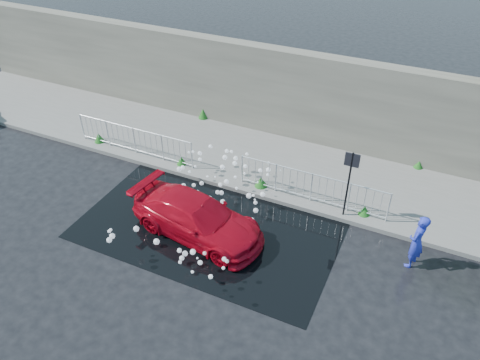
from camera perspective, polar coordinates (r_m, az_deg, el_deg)
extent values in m
plane|color=black|center=(14.52, -7.18, -7.26)|extent=(90.00, 90.00, 0.00)
cube|color=#62615D|center=(17.94, 1.02, 2.83)|extent=(30.00, 4.00, 0.15)
cube|color=#62615D|center=(16.45, -1.84, -0.61)|extent=(30.00, 0.25, 0.16)
cube|color=#545046|center=(18.83, 3.87, 10.81)|extent=(30.00, 0.60, 3.50)
cube|color=black|center=(14.94, -3.56, -5.46)|extent=(8.00, 5.00, 0.01)
cylinder|color=black|center=(14.77, 12.99, -0.85)|extent=(0.06, 0.06, 2.50)
cube|color=black|center=(14.21, 13.52, 2.39)|extent=(0.45, 0.04, 0.45)
cylinder|color=silver|center=(19.71, -18.66, 6.21)|extent=(0.05, 0.05, 1.10)
cylinder|color=silver|center=(16.96, -5.89, 3.00)|extent=(0.05, 0.05, 1.10)
cylinder|color=silver|center=(17.96, -12.96, 6.17)|extent=(5.00, 0.04, 0.04)
cylinder|color=silver|center=(18.44, -12.57, 3.61)|extent=(5.00, 0.04, 0.04)
cylinder|color=silver|center=(16.17, 0.26, 1.38)|extent=(0.05, 0.05, 1.10)
cylinder|color=silver|center=(15.19, 17.67, -3.22)|extent=(0.05, 0.05, 1.10)
cylinder|color=silver|center=(15.18, 8.86, 0.71)|extent=(5.00, 0.04, 0.04)
cylinder|color=silver|center=(15.74, 8.54, -2.11)|extent=(5.00, 0.04, 0.04)
cone|color=#16531A|center=(19.47, -16.82, 4.99)|extent=(0.40, 0.40, 0.39)
cone|color=#16531A|center=(17.44, -7.16, 2.37)|extent=(0.36, 0.36, 0.32)
cone|color=#16531A|center=(16.19, 2.58, -0.20)|extent=(0.44, 0.44, 0.36)
cone|color=#16531A|center=(15.51, 14.93, -3.59)|extent=(0.38, 0.38, 0.32)
cone|color=#16531A|center=(20.43, -4.52, 8.10)|extent=(0.42, 0.42, 0.43)
cone|color=#16531A|center=(18.34, 20.96, 1.80)|extent=(0.34, 0.34, 0.27)
sphere|color=white|center=(15.58, 2.49, 1.18)|extent=(0.14, 0.14, 0.14)
sphere|color=white|center=(16.24, -5.48, 1.65)|extent=(0.09, 0.09, 0.09)
sphere|color=white|center=(15.77, -6.89, -0.67)|extent=(0.16, 0.16, 0.16)
sphere|color=white|center=(15.16, 2.77, -1.75)|extent=(0.17, 0.17, 0.17)
sphere|color=white|center=(15.06, -3.40, -3.90)|extent=(0.12, 0.12, 0.12)
sphere|color=white|center=(14.83, 1.93, -3.72)|extent=(0.16, 0.16, 0.16)
sphere|color=white|center=(14.93, -2.13, -4.29)|extent=(0.09, 0.09, 0.09)
sphere|color=white|center=(16.02, 3.48, 2.11)|extent=(0.10, 0.10, 0.10)
sphere|color=white|center=(15.80, 0.64, 1.69)|extent=(0.14, 0.14, 0.14)
sphere|color=white|center=(15.13, 1.64, -1.89)|extent=(0.10, 0.10, 0.10)
sphere|color=white|center=(15.58, -2.43, -0.58)|extent=(0.15, 0.15, 0.15)
sphere|color=white|center=(15.76, -5.66, -0.63)|extent=(0.14, 0.14, 0.14)
sphere|color=white|center=(16.47, -1.05, 3.49)|extent=(0.12, 0.12, 0.12)
sphere|color=white|center=(15.60, -5.20, -1.44)|extent=(0.12, 0.12, 0.12)
sphere|color=white|center=(15.28, -0.43, -1.01)|extent=(0.10, 0.10, 0.10)
sphere|color=white|center=(16.81, -3.63, 4.11)|extent=(0.14, 0.14, 0.14)
sphere|color=white|center=(15.42, -2.28, -1.57)|extent=(0.16, 0.16, 0.16)
sphere|color=white|center=(16.28, -7.43, 1.32)|extent=(0.18, 0.18, 0.18)
sphere|color=white|center=(15.38, -3.73, -2.24)|extent=(0.17, 0.17, 0.17)
sphere|color=white|center=(15.67, 0.56, 0.81)|extent=(0.08, 0.08, 0.08)
sphere|color=white|center=(14.93, -1.40, -3.71)|extent=(0.10, 0.10, 0.10)
sphere|color=white|center=(15.46, 2.16, -0.27)|extent=(0.07, 0.07, 0.07)
sphere|color=white|center=(16.29, -0.54, 2.66)|extent=(0.16, 0.16, 0.16)
sphere|color=white|center=(16.66, -4.94, 3.26)|extent=(0.16, 0.16, 0.16)
sphere|color=white|center=(15.80, 3.48, 1.26)|extent=(0.17, 0.17, 0.17)
sphere|color=white|center=(16.06, -0.64, 2.05)|extent=(0.16, 0.16, 0.16)
sphere|color=white|center=(14.81, -0.86, -4.95)|extent=(0.14, 0.14, 0.14)
sphere|color=white|center=(15.73, 4.92, 1.16)|extent=(0.07, 0.07, 0.07)
sphere|color=white|center=(14.99, 1.10, -1.92)|extent=(0.18, 0.18, 0.18)
sphere|color=white|center=(15.90, -2.17, 1.59)|extent=(0.17, 0.17, 0.17)
sphere|color=white|center=(16.38, -1.86, 2.78)|extent=(0.18, 0.18, 0.18)
sphere|color=white|center=(14.98, 1.89, -2.78)|extent=(0.13, 0.13, 0.13)
sphere|color=white|center=(16.57, -6.26, 3.37)|extent=(0.09, 0.09, 0.09)
sphere|color=white|center=(16.07, -6.19, 0.99)|extent=(0.10, 0.10, 0.10)
sphere|color=white|center=(15.28, -2.75, -1.50)|extent=(0.14, 0.14, 0.14)
sphere|color=white|center=(16.70, -5.75, 3.45)|extent=(0.10, 0.10, 0.10)
sphere|color=white|center=(14.82, 1.50, -4.83)|extent=(0.12, 0.12, 0.12)
sphere|color=white|center=(15.22, -2.12, -2.65)|extent=(0.16, 0.16, 0.16)
sphere|color=white|center=(15.68, -0.58, 0.37)|extent=(0.10, 0.10, 0.10)
sphere|color=white|center=(16.46, -4.90, 2.51)|extent=(0.14, 0.14, 0.14)
sphere|color=white|center=(16.44, -7.00, 1.53)|extent=(0.16, 0.16, 0.16)
sphere|color=white|center=(15.48, 3.39, 0.64)|extent=(0.11, 0.11, 0.11)
sphere|color=white|center=(15.65, -4.70, -0.40)|extent=(0.15, 0.15, 0.15)
sphere|color=white|center=(16.22, 0.86, 3.18)|extent=(0.12, 0.12, 0.12)
sphere|color=white|center=(15.73, -3.99, 0.42)|extent=(0.08, 0.08, 0.08)
sphere|color=white|center=(16.50, -1.62, 3.56)|extent=(0.15, 0.15, 0.15)
sphere|color=white|center=(14.92, 1.82, -2.42)|extent=(0.07, 0.07, 0.07)
sphere|color=white|center=(15.41, -1.67, -0.20)|extent=(0.16, 0.16, 0.16)
sphere|color=white|center=(15.74, -3.05, 0.39)|extent=(0.07, 0.07, 0.07)
sphere|color=white|center=(13.60, -4.32, -8.90)|extent=(0.12, 0.12, 0.12)
sphere|color=white|center=(13.06, -5.79, -8.76)|extent=(0.15, 0.15, 0.15)
sphere|color=white|center=(14.06, -12.54, -5.82)|extent=(0.17, 0.17, 0.17)
sphere|color=white|center=(12.26, -5.83, -11.08)|extent=(0.08, 0.08, 0.08)
sphere|color=white|center=(12.56, -7.11, -9.43)|extent=(0.14, 0.14, 0.14)
sphere|color=white|center=(12.38, -4.88, -10.00)|extent=(0.13, 0.13, 0.13)
sphere|color=white|center=(13.58, -15.32, -6.60)|extent=(0.17, 0.17, 0.17)
sphere|color=white|center=(12.34, -7.32, -9.91)|extent=(0.10, 0.10, 0.10)
sphere|color=white|center=(13.51, -15.65, -6.03)|extent=(0.10, 0.10, 0.10)
sphere|color=white|center=(12.80, -5.23, -9.47)|extent=(0.06, 0.06, 0.06)
sphere|color=white|center=(13.72, -15.49, -5.87)|extent=(0.09, 0.09, 0.09)
sphere|color=white|center=(11.94, -3.60, -11.68)|extent=(0.12, 0.12, 0.12)
sphere|color=white|center=(12.58, -1.95, -9.61)|extent=(0.13, 0.13, 0.13)
sphere|color=white|center=(13.25, -10.24, -7.28)|extent=(0.09, 0.09, 0.09)
sphere|color=white|center=(13.13, -1.60, -9.86)|extent=(0.12, 0.12, 0.12)
sphere|color=white|center=(13.39, -6.72, -8.90)|extent=(0.16, 0.16, 0.16)
sphere|color=white|center=(13.36, -15.65, -7.06)|extent=(0.16, 0.16, 0.16)
sphere|color=white|center=(13.30, -10.14, -7.42)|extent=(0.18, 0.18, 0.18)
sphere|color=white|center=(12.83, -2.04, -10.68)|extent=(0.10, 0.10, 0.10)
sphere|color=white|center=(13.68, -5.77, -8.70)|extent=(0.17, 0.17, 0.17)
sphere|color=white|center=(13.25, -7.40, -8.52)|extent=(0.14, 0.14, 0.14)
imported|color=#A50616|center=(14.27, -5.22, -4.62)|extent=(4.51, 2.34, 1.25)
imported|color=#232DAF|center=(13.97, 20.73, -7.05)|extent=(0.56, 0.72, 1.75)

